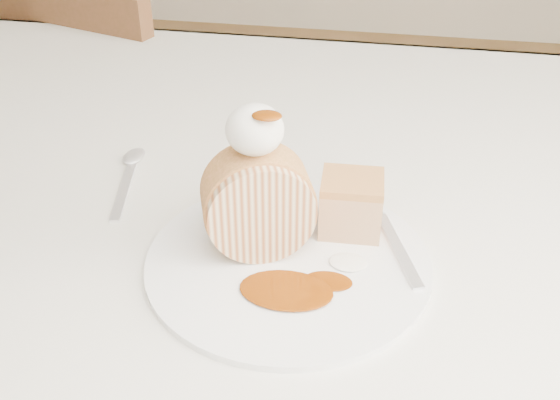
# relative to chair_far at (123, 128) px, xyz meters

# --- Properties ---
(table) EXTENTS (1.40, 0.90, 0.75)m
(table) POSITION_rel_chair_far_xyz_m (0.50, -0.54, 0.19)
(table) COLOR silver
(table) RESTS_ON ground
(chair_far) EXTENTS (0.49, 0.49, 0.83)m
(chair_far) POSITION_rel_chair_far_xyz_m (0.00, 0.00, 0.00)
(chair_far) COLOR brown
(chair_far) RESTS_ON ground
(plate) EXTENTS (0.29, 0.29, 0.01)m
(plate) POSITION_rel_chair_far_xyz_m (0.53, -0.76, 0.28)
(plate) COLOR white
(plate) RESTS_ON table
(roulade_slice) EXTENTS (0.12, 0.09, 0.10)m
(roulade_slice) POSITION_rel_chair_far_xyz_m (0.50, -0.75, 0.34)
(roulade_slice) COLOR #CDB98F
(roulade_slice) RESTS_ON plate
(cake_chunk) EXTENTS (0.07, 0.06, 0.05)m
(cake_chunk) POSITION_rel_chair_far_xyz_m (0.59, -0.70, 0.31)
(cake_chunk) COLOR #C9834C
(cake_chunk) RESTS_ON plate
(whipped_cream) EXTENTS (0.05, 0.05, 0.05)m
(whipped_cream) POSITION_rel_chair_far_xyz_m (0.50, -0.74, 0.41)
(whipped_cream) COLOR white
(whipped_cream) RESTS_ON roulade_slice
(caramel_drizzle) EXTENTS (0.03, 0.02, 0.01)m
(caramel_drizzle) POSITION_rel_chair_far_xyz_m (0.51, -0.75, 0.44)
(caramel_drizzle) COLOR #662A04
(caramel_drizzle) RESTS_ON whipped_cream
(caramel_pool) EXTENTS (0.09, 0.06, 0.00)m
(caramel_pool) POSITION_rel_chair_far_xyz_m (0.54, -0.81, 0.29)
(caramel_pool) COLOR #662A04
(caramel_pool) RESTS_ON plate
(fork) EXTENTS (0.08, 0.16, 0.00)m
(fork) POSITION_rel_chair_far_xyz_m (0.64, -0.73, 0.29)
(fork) COLOR silver
(fork) RESTS_ON plate
(spoon) EXTENTS (0.06, 0.15, 0.00)m
(spoon) POSITION_rel_chair_far_xyz_m (0.32, -0.67, 0.28)
(spoon) COLOR silver
(spoon) RESTS_ON table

